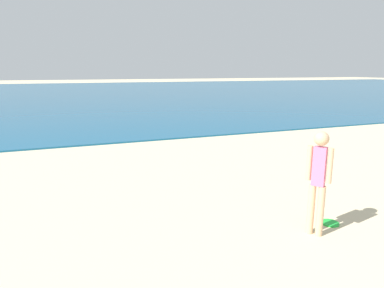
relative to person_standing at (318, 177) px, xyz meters
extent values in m
cube|color=#14567F|center=(-1.00, 37.93, -0.92)|extent=(160.00, 60.00, 0.06)
cylinder|color=#DDAD84|center=(-0.04, 0.06, -0.54)|extent=(0.11, 0.11, 0.82)
cylinder|color=#DDAD84|center=(0.04, -0.06, -0.54)|extent=(0.11, 0.11, 0.82)
cube|color=pink|center=(0.00, 0.00, 0.18)|extent=(0.20, 0.22, 0.61)
sphere|color=#DDAD84|center=(0.00, 0.00, 0.61)|extent=(0.22, 0.22, 0.22)
cylinder|color=#DDAD84|center=(-0.09, 0.12, 0.21)|extent=(0.08, 0.08, 0.54)
cylinder|color=#DDAD84|center=(0.09, -0.12, 0.21)|extent=(0.08, 0.08, 0.54)
cylinder|color=green|center=(0.51, 0.20, -0.93)|extent=(0.30, 0.30, 0.03)
camera|label=1|loc=(-3.59, -3.92, 1.61)|focal=31.54mm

